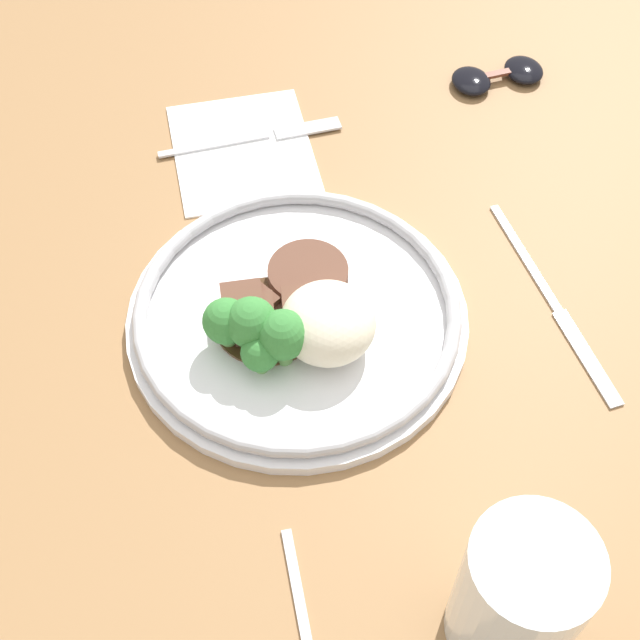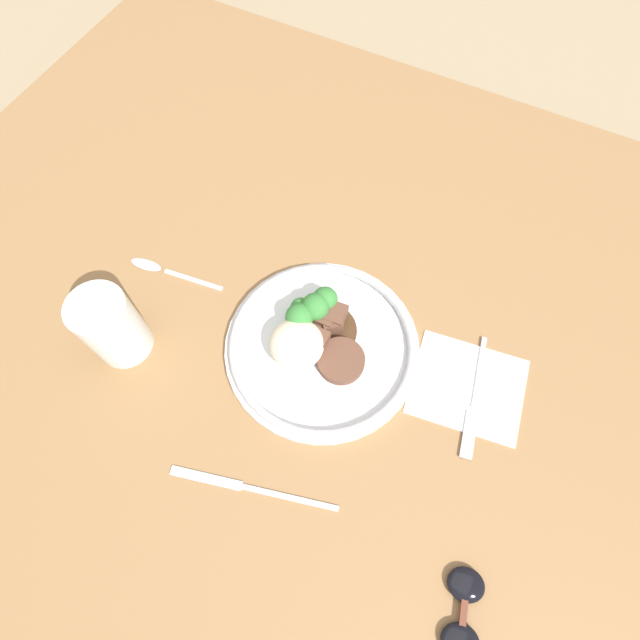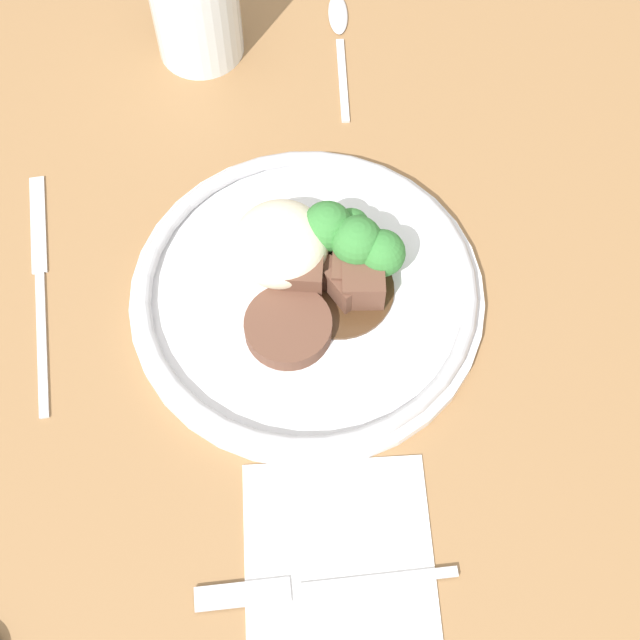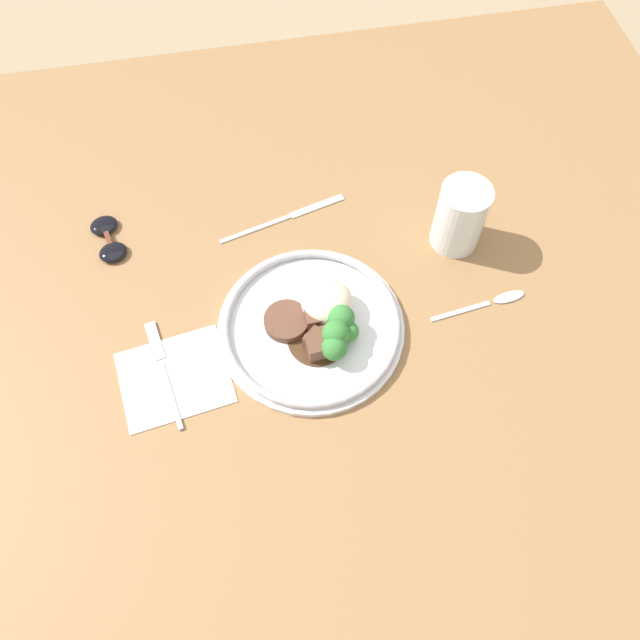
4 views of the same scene
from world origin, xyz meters
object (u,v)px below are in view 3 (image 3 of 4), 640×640
fork (303,589)px  knife (40,280)px  spoon (339,30)px  plate (309,282)px  juice_glass (195,4)px

fork → knife: size_ratio=0.81×
fork → spoon: (0.50, 0.01, -0.00)m
plate → fork: bearing=-176.0°
knife → spoon: size_ratio=1.39×
fork → knife: (0.22, 0.23, -0.00)m
knife → plate: bearing=-102.8°
knife → spoon: bearing=-51.6°
plate → juice_glass: bearing=26.0°
plate → spoon: plate is taller
plate → juice_glass: juice_glass is taller
juice_glass → knife: bearing=160.1°
juice_glass → spoon: 0.14m
plate → spoon: bearing=-0.6°
plate → spoon: (0.28, -0.00, -0.02)m
juice_glass → spoon: juice_glass is taller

